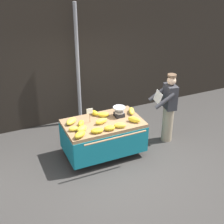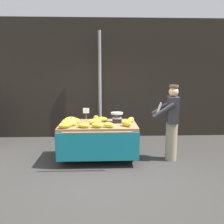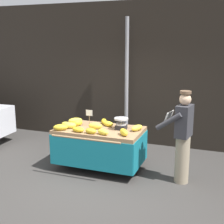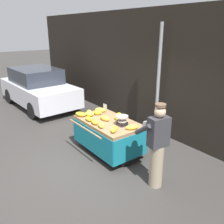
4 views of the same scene
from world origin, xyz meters
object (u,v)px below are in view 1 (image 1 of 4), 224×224
at_px(banana_bunch_6, 71,121).
at_px(banana_bunch_7, 81,123).
at_px(banana_bunch_5, 97,131).
at_px(vendor_person, 168,108).
at_px(banana_bunch_4, 82,129).
at_px(banana_bunch_11, 103,115).
at_px(banana_bunch_10, 95,113).
at_px(banana_bunch_0, 110,128).
at_px(banana_bunch_1, 101,121).
at_px(price_sign, 90,112).
at_px(banana_bunch_8, 134,120).
at_px(banana_bunch_12, 80,135).
at_px(banana_bunch_9, 74,129).
at_px(banana_bunch_2, 131,111).
at_px(banana_cart, 103,131).
at_px(banana_bunch_3, 120,125).
at_px(street_pole, 78,67).
at_px(weighing_scale, 119,112).

bearing_deg(banana_bunch_6, banana_bunch_7, -51.33).
height_order(banana_bunch_5, vendor_person, vendor_person).
xyz_separation_m(banana_bunch_4, banana_bunch_11, (0.65, 0.41, -0.01)).
bearing_deg(banana_bunch_10, banana_bunch_0, -87.07).
relative_size(banana_bunch_0, banana_bunch_1, 0.84).
bearing_deg(price_sign, banana_bunch_4, -135.29).
bearing_deg(banana_bunch_4, banana_bunch_10, 48.03).
height_order(banana_bunch_5, banana_bunch_8, banana_bunch_8).
distance_m(banana_bunch_5, banana_bunch_6, 0.69).
distance_m(banana_bunch_8, banana_bunch_12, 1.28).
bearing_deg(price_sign, banana_bunch_9, -155.71).
relative_size(banana_bunch_2, banana_bunch_4, 1.25).
distance_m(banana_cart, banana_bunch_12, 0.82).
bearing_deg(banana_bunch_1, banana_bunch_12, -151.15).
distance_m(price_sign, banana_bunch_10, 0.40).
height_order(banana_bunch_2, banana_bunch_6, banana_bunch_2).
bearing_deg(banana_bunch_3, banana_bunch_7, 151.23).
relative_size(street_pole, banana_bunch_10, 15.51).
bearing_deg(banana_cart, banana_bunch_6, 161.50).
relative_size(banana_cart, banana_bunch_8, 6.11).
bearing_deg(banana_bunch_11, banana_cart, -113.67).
relative_size(street_pole, banana_cart, 1.81).
bearing_deg(banana_bunch_7, banana_bunch_1, -10.77).
bearing_deg(banana_bunch_5, banana_cart, 52.11).
distance_m(banana_bunch_3, banana_bunch_8, 0.39).
bearing_deg(banana_bunch_11, banana_bunch_7, -161.85).
distance_m(price_sign, banana_bunch_8, 0.97).
bearing_deg(banana_bunch_4, banana_bunch_9, 148.63).
bearing_deg(vendor_person, banana_bunch_2, 170.06).
relative_size(banana_bunch_8, banana_bunch_10, 1.40).
distance_m(street_pole, vendor_person, 2.46).
relative_size(price_sign, banana_bunch_9, 1.61).
bearing_deg(banana_bunch_12, banana_bunch_5, 2.25).
bearing_deg(banana_bunch_12, banana_bunch_7, 68.08).
bearing_deg(banana_bunch_2, banana_bunch_3, -136.92).
relative_size(banana_bunch_5, banana_bunch_10, 1.28).
bearing_deg(banana_bunch_1, banana_bunch_2, 11.72).
xyz_separation_m(banana_bunch_2, banana_bunch_4, (-1.30, -0.30, 0.00)).
relative_size(banana_bunch_7, banana_bunch_10, 1.04).
distance_m(banana_bunch_10, banana_bunch_11, 0.21).
distance_m(price_sign, banana_bunch_12, 0.65).
bearing_deg(banana_bunch_5, banana_bunch_7, 117.61).
height_order(price_sign, banana_bunch_10, price_sign).
bearing_deg(banana_bunch_2, banana_bunch_10, 162.22).
bearing_deg(weighing_scale, banana_bunch_11, 158.01).
distance_m(banana_bunch_8, banana_bunch_10, 0.93).
xyz_separation_m(banana_bunch_8, vendor_person, (1.04, 0.24, -0.04)).
relative_size(banana_bunch_1, banana_bunch_4, 1.18).
distance_m(weighing_scale, price_sign, 0.71).
distance_m(banana_bunch_1, banana_bunch_7, 0.44).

